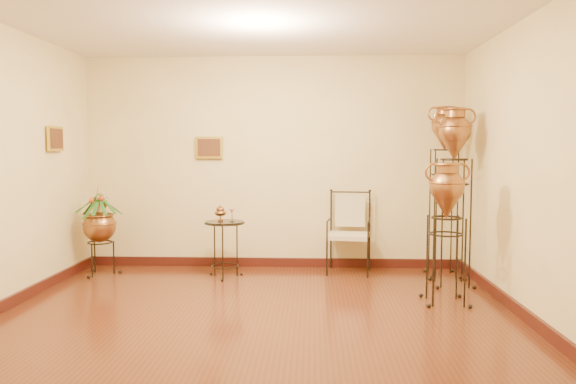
{
  "coord_description": "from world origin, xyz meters",
  "views": [
    {
      "loc": [
        0.52,
        -4.96,
        1.58
      ],
      "look_at": [
        0.25,
        1.3,
        1.1
      ],
      "focal_mm": 35.0,
      "sensor_mm": 36.0,
      "label": 1
    }
  ],
  "objects_px": {
    "amphora_tall": "(444,189)",
    "planter_urn": "(99,222)",
    "amphora_mid": "(453,195)",
    "side_table": "(225,248)",
    "armchair": "(349,232)"
  },
  "relations": [
    {
      "from": "planter_urn",
      "to": "armchair",
      "type": "relative_size",
      "value": 1.14
    },
    {
      "from": "armchair",
      "to": "side_table",
      "type": "distance_m",
      "value": 1.58
    },
    {
      "from": "amphora_mid",
      "to": "side_table",
      "type": "xyz_separation_m",
      "value": [
        -2.7,
        0.26,
        -0.69
      ]
    },
    {
      "from": "amphora_mid",
      "to": "planter_urn",
      "type": "bearing_deg",
      "value": 175.26
    },
    {
      "from": "armchair",
      "to": "side_table",
      "type": "relative_size",
      "value": 1.18
    },
    {
      "from": "amphora_mid",
      "to": "planter_urn",
      "type": "xyz_separation_m",
      "value": [
        -4.3,
        0.36,
        -0.38
      ]
    },
    {
      "from": "amphora_tall",
      "to": "amphora_mid",
      "type": "xyz_separation_m",
      "value": [
        -0.0,
        -0.48,
        -0.04
      ]
    },
    {
      "from": "amphora_tall",
      "to": "side_table",
      "type": "xyz_separation_m",
      "value": [
        -2.7,
        -0.22,
        -0.72
      ]
    },
    {
      "from": "amphora_mid",
      "to": "armchair",
      "type": "xyz_separation_m",
      "value": [
        -1.16,
        0.58,
        -0.53
      ]
    },
    {
      "from": "amphora_tall",
      "to": "planter_urn",
      "type": "xyz_separation_m",
      "value": [
        -4.3,
        -0.12,
        -0.42
      ]
    },
    {
      "from": "side_table",
      "to": "amphora_mid",
      "type": "bearing_deg",
      "value": -5.53
    },
    {
      "from": "planter_urn",
      "to": "side_table",
      "type": "relative_size",
      "value": 1.35
    },
    {
      "from": "amphora_tall",
      "to": "planter_urn",
      "type": "relative_size",
      "value": 1.79
    },
    {
      "from": "planter_urn",
      "to": "armchair",
      "type": "height_order",
      "value": "planter_urn"
    },
    {
      "from": "amphora_mid",
      "to": "armchair",
      "type": "height_order",
      "value": "amphora_mid"
    }
  ]
}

